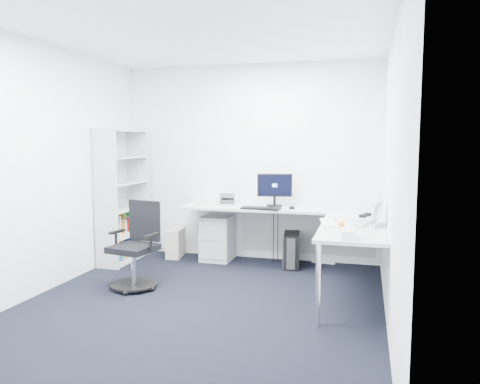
% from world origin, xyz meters
% --- Properties ---
extents(ground, '(4.20, 4.20, 0.00)m').
position_xyz_m(ground, '(0.00, 0.00, 0.00)').
color(ground, black).
extents(ceiling, '(4.20, 4.20, 0.00)m').
position_xyz_m(ceiling, '(0.00, 0.00, 2.70)').
color(ceiling, white).
extents(wall_back, '(3.60, 0.02, 2.70)m').
position_xyz_m(wall_back, '(0.00, 2.10, 1.35)').
color(wall_back, white).
rests_on(wall_back, ground).
extents(wall_front, '(3.60, 0.02, 2.70)m').
position_xyz_m(wall_front, '(0.00, -2.10, 1.35)').
color(wall_front, white).
rests_on(wall_front, ground).
extents(wall_left, '(0.02, 4.20, 2.70)m').
position_xyz_m(wall_left, '(-1.80, 0.00, 1.35)').
color(wall_left, white).
rests_on(wall_left, ground).
extents(wall_right, '(0.02, 4.20, 2.70)m').
position_xyz_m(wall_right, '(1.80, 0.00, 1.35)').
color(wall_right, white).
rests_on(wall_right, ground).
extents(l_desk, '(2.70, 1.51, 0.79)m').
position_xyz_m(l_desk, '(0.55, 1.40, 0.39)').
color(l_desk, '#B8BABA').
rests_on(l_desk, ground).
extents(drawer_pedestal, '(0.40, 0.50, 0.62)m').
position_xyz_m(drawer_pedestal, '(-0.39, 1.87, 0.31)').
color(drawer_pedestal, '#B8BABA').
rests_on(drawer_pedestal, ground).
extents(bookshelf, '(0.35, 0.90, 1.81)m').
position_xyz_m(bookshelf, '(-1.62, 1.45, 0.90)').
color(bookshelf, '#B7B9B9').
rests_on(bookshelf, ground).
extents(task_chair, '(0.64, 0.64, 0.97)m').
position_xyz_m(task_chair, '(-0.90, 0.38, 0.49)').
color(task_chair, black).
rests_on(task_chair, ground).
extents(black_pc_tower, '(0.26, 0.48, 0.44)m').
position_xyz_m(black_pc_tower, '(0.67, 1.75, 0.22)').
color(black_pc_tower, black).
rests_on(black_pc_tower, ground).
extents(beige_pc_tower, '(0.25, 0.45, 0.40)m').
position_xyz_m(beige_pc_tower, '(-1.03, 1.86, 0.20)').
color(beige_pc_tower, beige).
rests_on(beige_pc_tower, ground).
extents(power_strip, '(0.31, 0.09, 0.04)m').
position_xyz_m(power_strip, '(1.06, 2.03, 0.02)').
color(power_strip, white).
rests_on(power_strip, ground).
extents(monitor, '(0.48, 0.23, 0.44)m').
position_xyz_m(monitor, '(0.42, 1.81, 1.01)').
color(monitor, black).
rests_on(monitor, l_desk).
extents(black_keyboard, '(0.50, 0.20, 0.02)m').
position_xyz_m(black_keyboard, '(0.31, 1.49, 0.80)').
color(black_keyboard, black).
rests_on(black_keyboard, l_desk).
extents(mouse, '(0.08, 0.11, 0.03)m').
position_xyz_m(mouse, '(0.68, 1.60, 0.81)').
color(mouse, black).
rests_on(mouse, l_desk).
extents(desk_phone, '(0.24, 0.24, 0.14)m').
position_xyz_m(desk_phone, '(-0.26, 1.91, 0.86)').
color(desk_phone, '#2E2E31').
rests_on(desk_phone, l_desk).
extents(laptop, '(0.45, 0.44, 0.27)m').
position_xyz_m(laptop, '(1.49, 0.74, 0.92)').
color(laptop, silver).
rests_on(laptop, l_desk).
extents(white_keyboard, '(0.21, 0.48, 0.02)m').
position_xyz_m(white_keyboard, '(1.21, 0.68, 0.80)').
color(white_keyboard, white).
rests_on(white_keyboard, l_desk).
extents(headphones, '(0.20, 0.24, 0.05)m').
position_xyz_m(headphones, '(1.59, 1.24, 0.82)').
color(headphones, black).
rests_on(headphones, l_desk).
extents(orange_fruit, '(0.08, 0.08, 0.08)m').
position_xyz_m(orange_fruit, '(1.38, 0.40, 0.83)').
color(orange_fruit, orange).
rests_on(orange_fruit, l_desk).
extents(tissue_box, '(0.12, 0.23, 0.08)m').
position_xyz_m(tissue_box, '(1.45, -0.05, 0.83)').
color(tissue_box, white).
rests_on(tissue_box, l_desk).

